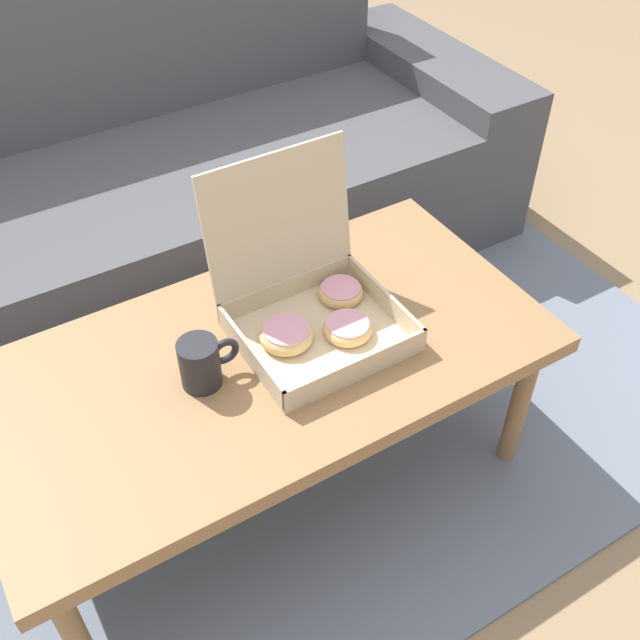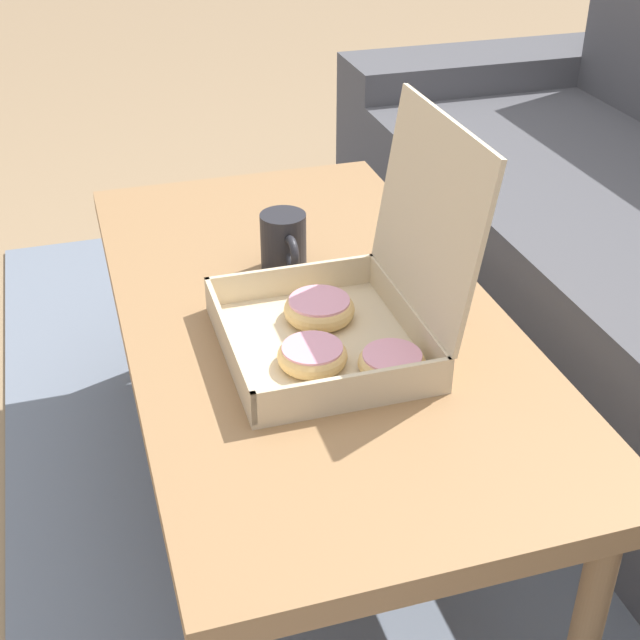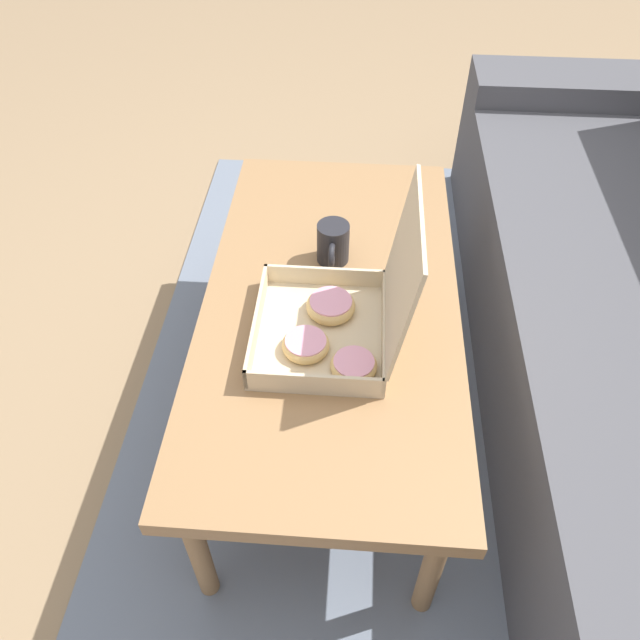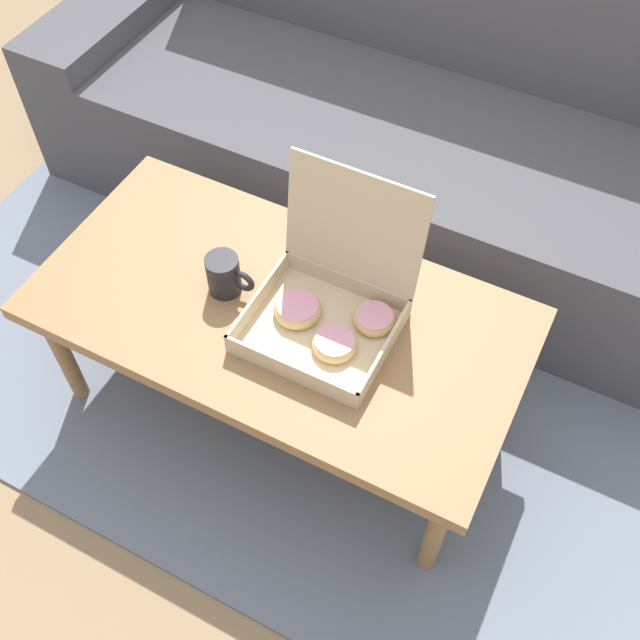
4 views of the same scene
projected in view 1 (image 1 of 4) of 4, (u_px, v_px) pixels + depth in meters
The scene contains 6 objects.
ground_plane at pixel (260, 456), 1.87m from camera, with size 12.00×12.00×0.00m, color #937756.
area_rug at pixel (209, 379), 2.05m from camera, with size 2.50×1.86×0.01m, color slate.
couch at pixel (124, 200), 2.17m from camera, with size 2.38×0.83×0.87m.
coffee_table at pixel (267, 367), 1.55m from camera, with size 1.17×0.60×0.44m.
pastry_box at pixel (311, 302), 1.54m from camera, with size 0.33×0.33×0.34m.
coffee_mug at pixel (202, 363), 1.43m from camera, with size 0.12×0.08×0.10m.
Camera 1 is at (-0.45, -1.04, 1.53)m, focal length 42.00 mm.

